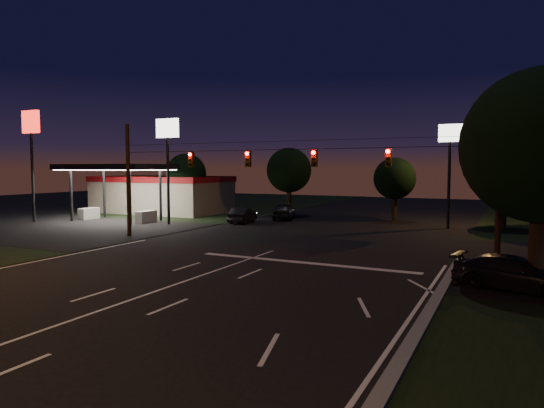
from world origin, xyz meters
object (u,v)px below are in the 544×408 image
Objects in this scene: car_oncoming_a at (284,211)px; utility_pole_right at (497,266)px; tree_right_near at (541,148)px; car_cross at (514,273)px; car_oncoming_b at (243,215)px.

utility_pole_right is at bearing 122.80° from car_oncoming_a.
car_cross is at bearing -167.98° from tree_right_near.
car_cross is (0.75, -5.00, 0.68)m from utility_pole_right.
car_oncoming_b is at bearing 152.06° from utility_pole_right.
car_oncoming_a is at bearing 135.28° from tree_right_near.
car_oncoming_a is 1.11× the size of car_oncoming_b.
car_oncoming_b is 27.08m from car_cross.
tree_right_near is at bearing -66.34° from car_cross.
tree_right_near reaches higher than car_oncoming_a.
car_cross reaches higher than car_oncoming_b.
car_oncoming_b is (-22.53, 15.97, -5.00)m from tree_right_near.
car_cross is (19.64, -20.38, -0.09)m from car_oncoming_a.
utility_pole_right is 1.03× the size of tree_right_near.
car_oncoming_b is (-2.11, -4.24, -0.10)m from car_oncoming_a.
tree_right_near reaches higher than car_cross.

